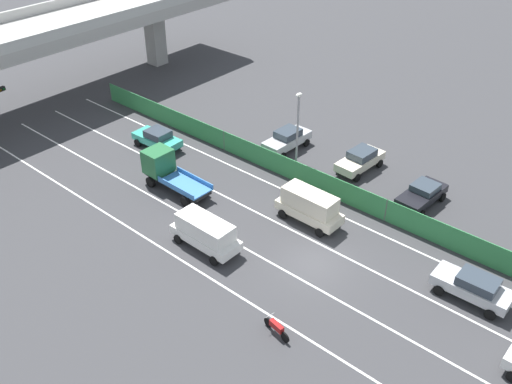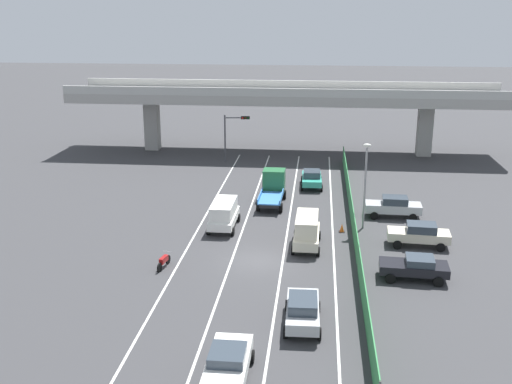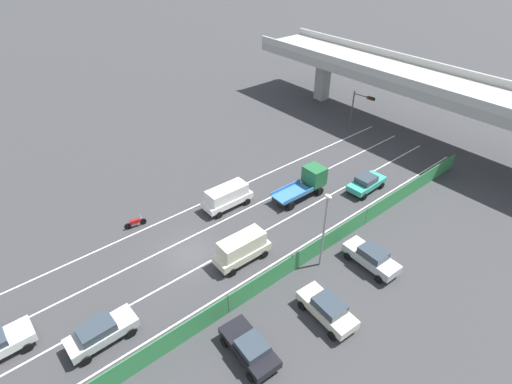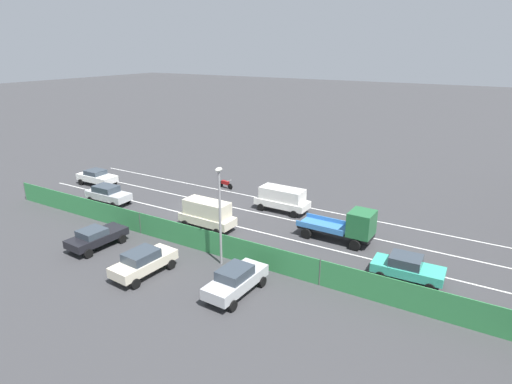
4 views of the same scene
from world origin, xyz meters
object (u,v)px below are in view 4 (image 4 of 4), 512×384
at_px(car_van_white, 282,198).
at_px(flatbed_truck_blue, 350,226).
at_px(car_sedan_silver, 108,194).
at_px(traffic_cone, 223,247).
at_px(car_taxi_teal, 407,267).
at_px(parked_wagon_silver, 236,280).
at_px(motorcycle, 225,184).
at_px(car_hatchback_white, 97,177).
at_px(parked_sedan_dark, 96,237).
at_px(street_lamp, 220,206).
at_px(car_van_cream, 207,213).
at_px(parked_sedan_cream, 143,261).

relative_size(car_van_white, flatbed_truck_blue, 0.84).
xyz_separation_m(car_sedan_silver, traffic_cone, (2.55, 14.70, -0.62)).
height_order(car_taxi_teal, parked_wagon_silver, parked_wagon_silver).
distance_m(car_van_white, motorcycle, 8.48).
distance_m(car_van_white, parked_wagon_silver, 13.91).
relative_size(flatbed_truck_blue, traffic_cone, 8.59).
xyz_separation_m(car_hatchback_white, car_taxi_teal, (3.28, 32.26, 0.00)).
xyz_separation_m(car_sedan_silver, car_taxi_teal, (0.05, 26.86, -0.03)).
bearing_deg(car_sedan_silver, car_taxi_teal, 89.90).
bearing_deg(car_van_white, parked_wagon_silver, 16.51).
xyz_separation_m(parked_sedan_dark, street_lamp, (-2.61, 9.14, 3.25)).
xyz_separation_m(car_taxi_teal, flatbed_truck_blue, (-3.32, -4.89, 0.45)).
bearing_deg(flatbed_truck_blue, car_van_cream, -73.15).
distance_m(car_taxi_teal, parked_sedan_dark, 21.35).
xyz_separation_m(car_hatchback_white, parked_wagon_silver, (10.04, 24.05, 0.05)).
bearing_deg(car_sedan_silver, parked_wagon_silver, 69.95).
bearing_deg(parked_sedan_cream, car_sedan_silver, -122.63).
bearing_deg(flatbed_truck_blue, traffic_cone, -51.34).
height_order(flatbed_truck_blue, street_lamp, street_lamp).
bearing_deg(parked_sedan_cream, motorcycle, -161.76).
bearing_deg(car_van_cream, parked_sedan_dark, -34.80).
distance_m(flatbed_truck_blue, street_lamp, 10.10).
relative_size(parked_sedan_dark, parked_wagon_silver, 0.96).
distance_m(car_taxi_teal, street_lamp, 12.28).
relative_size(car_taxi_teal, motorcycle, 2.23).
bearing_deg(car_hatchback_white, car_taxi_teal, 84.20).
bearing_deg(street_lamp, motorcycle, -146.14).
distance_m(parked_sedan_cream, street_lamp, 5.94).
xyz_separation_m(motorcycle, parked_wagon_silver, (16.08, 11.94, 0.48)).
height_order(car_sedan_silver, parked_sedan_cream, parked_sedan_cream).
distance_m(car_van_white, traffic_cone, 9.12).
height_order(car_van_cream, car_van_white, car_van_cream).
bearing_deg(car_hatchback_white, car_van_cream, 79.32).
bearing_deg(parked_wagon_silver, street_lamp, -131.97).
bearing_deg(car_van_white, parked_sedan_dark, -31.24).
height_order(car_taxi_teal, flatbed_truck_blue, flatbed_truck_blue).
relative_size(street_lamp, traffic_cone, 10.17).
distance_m(car_van_cream, flatbed_truck_blue, 11.06).
xyz_separation_m(car_van_white, flatbed_truck_blue, (3.26, 7.27, 0.14)).
bearing_deg(parked_sedan_dark, car_hatchback_white, -129.90).
distance_m(car_van_white, parked_sedan_cream, 14.64).
relative_size(car_taxi_teal, traffic_cone, 6.57).
height_order(car_van_cream, traffic_cone, car_van_cream).
relative_size(parked_sedan_dark, street_lamp, 0.65).
distance_m(car_hatchback_white, flatbed_truck_blue, 27.37).
bearing_deg(traffic_cone, flatbed_truck_blue, 128.66).
bearing_deg(traffic_cone, car_sedan_silver, -99.82).
xyz_separation_m(car_van_cream, motorcycle, (-9.21, -4.67, -0.84)).
relative_size(car_taxi_teal, parked_sedan_cream, 0.97).
distance_m(car_hatchback_white, parked_sedan_dark, 15.65).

